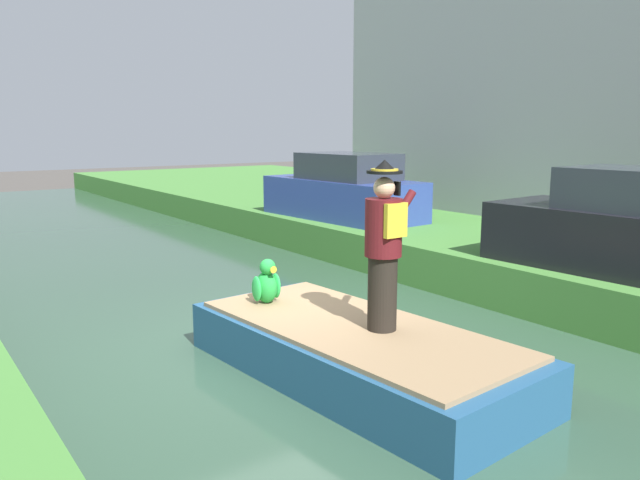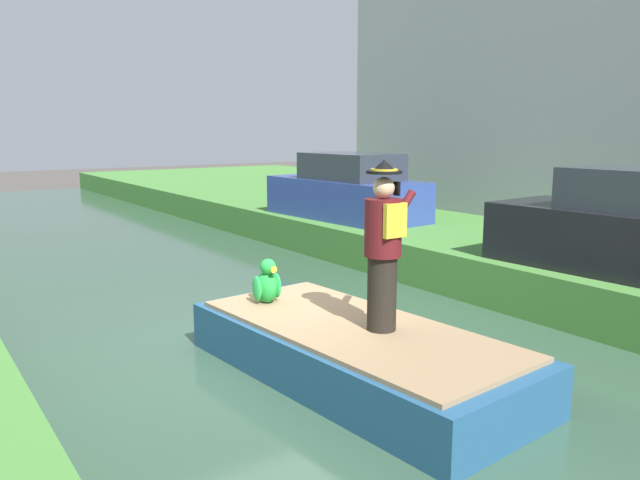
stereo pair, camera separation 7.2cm
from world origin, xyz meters
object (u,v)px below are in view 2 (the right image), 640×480
Objects in this scene: boat at (355,352)px; parrot_plush at (267,284)px; person_pirate at (383,247)px; parked_car_blue at (347,191)px; parked_car_dark at (639,230)px.

parrot_plush reaches higher than boat.
person_pirate reaches higher than boat.
parrot_plush is 0.14× the size of parked_car_blue.
parked_car_dark is 0.99× the size of parked_car_blue.
parked_car_dark is at bearing -8.32° from boat.
parked_car_dark reaches higher than parrot_plush.
parked_car_blue is (4.42, 6.46, -0.18)m from person_pirate.
parrot_plush is at bearing 103.60° from boat.
parked_car_blue is at bearing 90.00° from parked_car_dark.
person_pirate is at bearing -59.03° from boat.
parked_car_dark reaches higher than boat.
boat is at bearing 171.68° from parked_car_dark.
boat is 7.59× the size of parrot_plush.
boat is 1.06× the size of parked_car_dark.
parked_car_blue reaches higher than boat.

